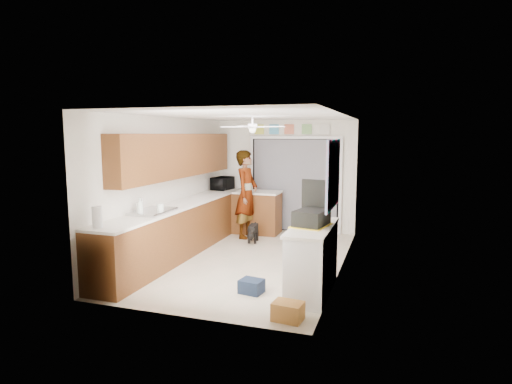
% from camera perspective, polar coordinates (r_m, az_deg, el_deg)
% --- Properties ---
extents(floor, '(5.00, 5.00, 0.00)m').
position_cam_1_polar(floor, '(7.63, -0.95, -8.97)').
color(floor, '#BEB399').
rests_on(floor, ground).
extents(ceiling, '(5.00, 5.00, 0.00)m').
position_cam_1_polar(ceiling, '(7.32, -0.99, 10.13)').
color(ceiling, white).
rests_on(ceiling, ground).
extents(wall_back, '(3.20, 0.00, 3.20)m').
position_cam_1_polar(wall_back, '(9.75, 3.84, 2.16)').
color(wall_back, white).
rests_on(wall_back, ground).
extents(wall_front, '(3.20, 0.00, 3.20)m').
position_cam_1_polar(wall_front, '(5.10, -10.20, -3.05)').
color(wall_front, white).
rests_on(wall_front, ground).
extents(wall_left, '(0.00, 5.00, 5.00)m').
position_cam_1_polar(wall_left, '(8.04, -11.81, 0.82)').
color(wall_left, white).
rests_on(wall_left, ground).
extents(wall_right, '(0.00, 5.00, 5.00)m').
position_cam_1_polar(wall_right, '(7.02, 11.47, -0.15)').
color(wall_right, white).
rests_on(wall_right, ground).
extents(left_base_cabinets, '(0.60, 4.80, 0.90)m').
position_cam_1_polar(left_base_cabinets, '(8.03, -9.79, -4.93)').
color(left_base_cabinets, brown).
rests_on(left_base_cabinets, floor).
extents(left_countertop, '(0.62, 4.80, 0.04)m').
position_cam_1_polar(left_countertop, '(7.93, -9.81, -1.63)').
color(left_countertop, white).
rests_on(left_countertop, left_base_cabinets).
extents(upper_cabinets, '(0.32, 4.00, 0.80)m').
position_cam_1_polar(upper_cabinets, '(8.09, -10.23, 4.82)').
color(upper_cabinets, brown).
rests_on(upper_cabinets, wall_left).
extents(sink_basin, '(0.50, 0.76, 0.06)m').
position_cam_1_polar(sink_basin, '(7.07, -13.60, -2.58)').
color(sink_basin, silver).
rests_on(sink_basin, left_countertop).
extents(faucet, '(0.03, 0.03, 0.22)m').
position_cam_1_polar(faucet, '(7.16, -14.92, -1.73)').
color(faucet, silver).
rests_on(faucet, left_countertop).
extents(peninsula_base, '(1.00, 0.60, 0.90)m').
position_cam_1_polar(peninsula_base, '(9.53, 0.14, -2.82)').
color(peninsula_base, brown).
rests_on(peninsula_base, floor).
extents(peninsula_top, '(1.04, 0.64, 0.04)m').
position_cam_1_polar(peninsula_top, '(9.45, 0.14, -0.02)').
color(peninsula_top, white).
rests_on(peninsula_top, peninsula_base).
extents(back_opening_recess, '(2.00, 0.06, 2.10)m').
position_cam_1_polar(back_opening_recess, '(9.69, 5.22, 0.92)').
color(back_opening_recess, black).
rests_on(back_opening_recess, wall_back).
extents(curtain_panel, '(1.90, 0.03, 2.05)m').
position_cam_1_polar(curtain_panel, '(9.65, 5.17, 0.89)').
color(curtain_panel, gray).
rests_on(curtain_panel, wall_back).
extents(door_trim_left, '(0.06, 0.04, 2.10)m').
position_cam_1_polar(door_trim_left, '(9.94, -0.56, 1.12)').
color(door_trim_left, white).
rests_on(door_trim_left, wall_back).
extents(door_trim_right, '(0.06, 0.04, 2.10)m').
position_cam_1_polar(door_trim_right, '(9.48, 11.20, 0.65)').
color(door_trim_right, white).
rests_on(door_trim_right, wall_back).
extents(door_trim_head, '(2.10, 0.04, 0.06)m').
position_cam_1_polar(door_trim_head, '(9.59, 5.26, 7.26)').
color(door_trim_head, white).
rests_on(door_trim_head, wall_back).
extents(header_frame_0, '(0.22, 0.02, 0.22)m').
position_cam_1_polar(header_frame_0, '(9.85, 0.44, 8.35)').
color(header_frame_0, '#CFD346').
rests_on(header_frame_0, wall_back).
extents(header_frame_1, '(0.22, 0.02, 0.22)m').
position_cam_1_polar(header_frame_1, '(9.74, 2.42, 8.35)').
color(header_frame_1, '#4CA3CD').
rests_on(header_frame_1, wall_back).
extents(header_frame_2, '(0.22, 0.02, 0.22)m').
position_cam_1_polar(header_frame_2, '(9.66, 4.44, 8.34)').
color(header_frame_2, '#CE6B4D').
rests_on(header_frame_2, wall_back).
extents(header_frame_3, '(0.22, 0.02, 0.22)m').
position_cam_1_polar(header_frame_3, '(9.57, 6.79, 8.31)').
color(header_frame_3, '#6FA45E').
rests_on(header_frame_3, wall_back).
extents(header_frame_4, '(0.22, 0.02, 0.22)m').
position_cam_1_polar(header_frame_4, '(9.50, 9.18, 8.27)').
color(header_frame_4, beige).
rests_on(header_frame_4, wall_back).
extents(route66_sign, '(0.22, 0.02, 0.26)m').
position_cam_1_polar(route66_sign, '(9.96, -1.50, 8.34)').
color(route66_sign, silver).
rests_on(route66_sign, wall_back).
extents(right_counter_base, '(0.50, 1.40, 0.90)m').
position_cam_1_polar(right_counter_base, '(6.06, 7.54, -9.06)').
color(right_counter_base, white).
rests_on(right_counter_base, floor).
extents(right_counter_top, '(0.54, 1.44, 0.04)m').
position_cam_1_polar(right_counter_top, '(5.94, 7.52, -4.71)').
color(right_counter_top, white).
rests_on(right_counter_top, right_counter_base).
extents(abstract_painting, '(0.03, 1.15, 0.95)m').
position_cam_1_polar(abstract_painting, '(5.99, 10.26, 2.40)').
color(abstract_painting, '#FF5DAF').
rests_on(abstract_painting, wall_right).
extents(ceiling_fan, '(1.14, 1.14, 0.24)m').
position_cam_1_polar(ceiling_fan, '(7.50, -0.48, 8.69)').
color(ceiling_fan, white).
rests_on(ceiling_fan, ceiling).
extents(microwave, '(0.42, 0.56, 0.29)m').
position_cam_1_polar(microwave, '(9.73, -4.49, 1.15)').
color(microwave, black).
rests_on(microwave, left_countertop).
extents(soap_bottle, '(0.12, 0.12, 0.28)m').
position_cam_1_polar(soap_bottle, '(6.89, -15.22, -1.85)').
color(soap_bottle, silver).
rests_on(soap_bottle, left_countertop).
extents(jar_a, '(0.12, 0.12, 0.15)m').
position_cam_1_polar(jar_a, '(7.01, -12.64, -2.15)').
color(jar_a, silver).
rests_on(jar_a, left_countertop).
extents(paper_towel_roll, '(0.18, 0.18, 0.29)m').
position_cam_1_polar(paper_towel_roll, '(6.14, -20.42, -3.15)').
color(paper_towel_roll, white).
rests_on(paper_towel_roll, left_countertop).
extents(suitcase, '(0.48, 0.58, 0.22)m').
position_cam_1_polar(suitcase, '(5.95, 7.40, -3.43)').
color(suitcase, black).
rests_on(suitcase, right_counter_top).
extents(suitcase_rim, '(0.54, 0.65, 0.02)m').
position_cam_1_polar(suitcase_rim, '(5.97, 7.39, -4.47)').
color(suitcase_rim, yellow).
rests_on(suitcase_rim, suitcase).
extents(suitcase_lid, '(0.42, 0.11, 0.50)m').
position_cam_1_polar(suitcase_lid, '(6.18, 7.95, -0.66)').
color(suitcase_lid, black).
rests_on(suitcase_lid, suitcase).
extents(cardboard_box, '(0.38, 0.30, 0.22)m').
position_cam_1_polar(cardboard_box, '(5.27, 4.28, -15.57)').
color(cardboard_box, gold).
rests_on(cardboard_box, floor).
extents(navy_crate, '(0.35, 0.30, 0.19)m').
position_cam_1_polar(navy_crate, '(6.08, -0.61, -12.45)').
color(navy_crate, '#131D31').
rests_on(navy_crate, floor).
extents(cabinet_door_panel, '(0.37, 0.20, 0.52)m').
position_cam_1_polar(cabinet_door_panel, '(8.59, 6.04, -5.31)').
color(cabinet_door_panel, brown).
rests_on(cabinet_door_panel, floor).
extents(man, '(0.47, 0.69, 1.86)m').
position_cam_1_polar(man, '(9.06, -1.27, -0.29)').
color(man, white).
rests_on(man, floor).
extents(dog, '(0.29, 0.54, 0.40)m').
position_cam_1_polar(dog, '(8.77, -0.38, -5.40)').
color(dog, black).
rests_on(dog, floor).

